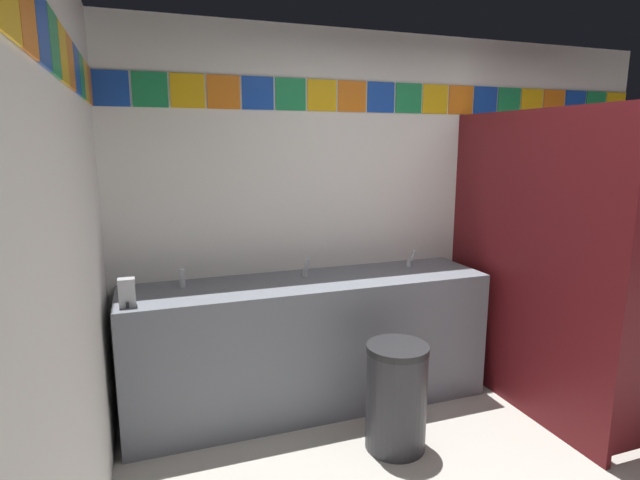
# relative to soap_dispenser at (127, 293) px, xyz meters

# --- Properties ---
(wall_back) EXTENTS (4.27, 0.09, 2.57)m
(wall_back) POSITION_rel_soap_dispenser_xyz_m (2.00, 0.51, 0.32)
(wall_back) COLOR white
(wall_back) RESTS_ON ground_plane
(wall_side) EXTENTS (0.09, 3.50, 2.57)m
(wall_side) POSITION_rel_soap_dispenser_xyz_m (-0.18, -1.28, 0.32)
(wall_side) COLOR white
(wall_side) RESTS_ON ground_plane
(vanity_counter) EXTENTS (2.44, 0.59, 0.89)m
(vanity_counter) POSITION_rel_soap_dispenser_xyz_m (1.13, 0.18, -0.51)
(vanity_counter) COLOR slate
(vanity_counter) RESTS_ON ground_plane
(faucet_left) EXTENTS (0.04, 0.10, 0.14)m
(faucet_left) POSITION_rel_soap_dispenser_xyz_m (0.32, 0.27, -0.03)
(faucet_left) COLOR silver
(faucet_left) RESTS_ON vanity_counter
(faucet_center) EXTENTS (0.04, 0.10, 0.14)m
(faucet_center) POSITION_rel_soap_dispenser_xyz_m (1.13, 0.27, -0.03)
(faucet_center) COLOR silver
(faucet_center) RESTS_ON vanity_counter
(faucet_right) EXTENTS (0.04, 0.10, 0.14)m
(faucet_right) POSITION_rel_soap_dispenser_xyz_m (1.95, 0.27, -0.03)
(faucet_right) COLOR silver
(faucet_right) RESTS_ON vanity_counter
(soap_dispenser) EXTENTS (0.09, 0.09, 0.16)m
(soap_dispenser) POSITION_rel_soap_dispenser_xyz_m (0.00, 0.00, 0.00)
(soap_dispenser) COLOR #B7BABF
(soap_dispenser) RESTS_ON vanity_counter
(stall_divider) EXTENTS (0.92, 1.55, 2.00)m
(stall_divider) POSITION_rel_soap_dispenser_xyz_m (2.62, -0.56, 0.03)
(stall_divider) COLOR maroon
(stall_divider) RESTS_ON ground_plane
(toilet) EXTENTS (0.39, 0.49, 0.74)m
(toilet) POSITION_rel_soap_dispenser_xyz_m (3.07, 0.03, -0.67)
(toilet) COLOR white
(toilet) RESTS_ON ground_plane
(trash_bin) EXTENTS (0.36, 0.36, 0.64)m
(trash_bin) POSITION_rel_soap_dispenser_xyz_m (1.45, -0.48, -0.65)
(trash_bin) COLOR #333338
(trash_bin) RESTS_ON ground_plane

